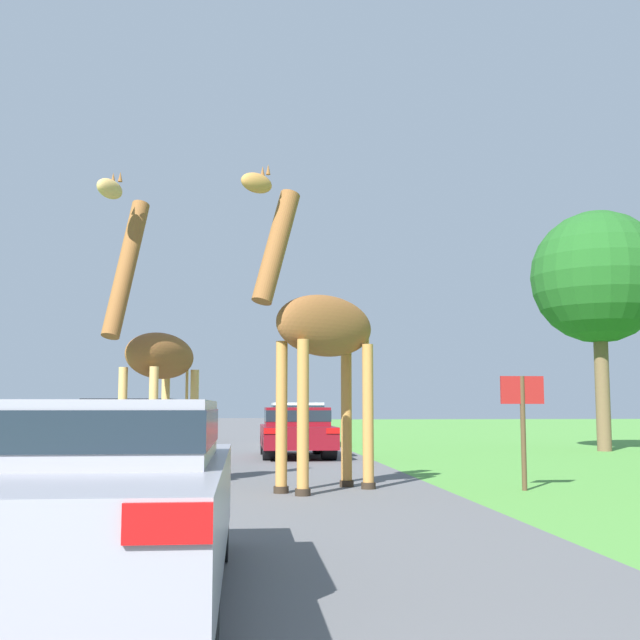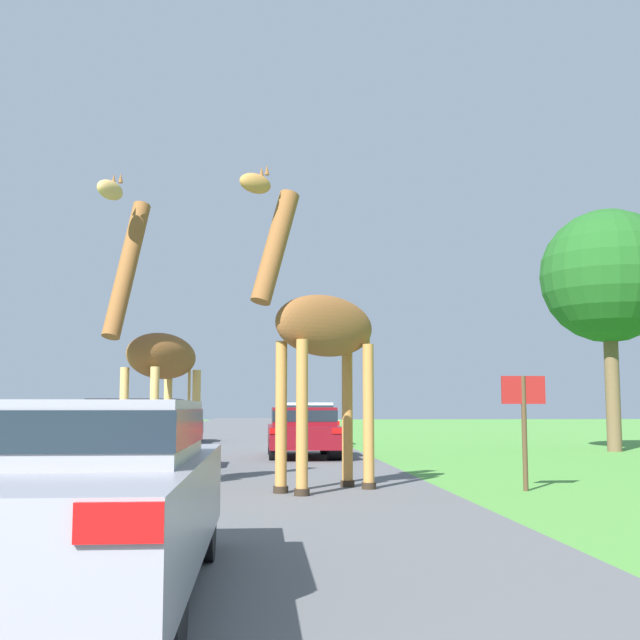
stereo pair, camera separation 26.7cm
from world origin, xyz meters
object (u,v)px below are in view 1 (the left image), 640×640
object	(u,v)px
giraffe_companion	(155,349)
car_queue_right	(296,430)
sign_post	(523,411)
car_verge_right	(131,432)
giraffe_near_road	(319,333)
car_far_ahead	(297,422)
car_lead_maroon	(77,493)
tree_left_edge	(598,278)
car_queue_left	(164,424)

from	to	relation	value
giraffe_companion	car_queue_right	bearing A→B (deg)	-83.32
sign_post	car_verge_right	bearing A→B (deg)	145.35
giraffe_companion	car_verge_right	world-z (taller)	giraffe_companion
giraffe_near_road	sign_post	bearing A→B (deg)	-130.03
giraffe_near_road	car_verge_right	xyz separation A→B (m)	(-3.49, 4.53, -1.68)
car_verge_right	car_far_ahead	bearing A→B (deg)	68.58
car_lead_maroon	car_queue_right	xyz separation A→B (m)	(2.50, 15.39, -0.04)
tree_left_edge	giraffe_companion	bearing A→B (deg)	-141.82
car_queue_right	car_queue_left	distance (m)	9.84
giraffe_companion	tree_left_edge	world-z (taller)	tree_left_edge
giraffe_near_road	giraffe_companion	bearing A→B (deg)	32.54
car_queue_left	sign_post	bearing A→B (deg)	-67.40
giraffe_companion	car_queue_right	size ratio (longest dim) A/B	1.23
car_queue_right	car_far_ahead	distance (m)	6.58
car_verge_right	giraffe_near_road	bearing A→B (deg)	-52.37
car_verge_right	car_queue_right	bearing A→B (deg)	47.27
car_queue_left	giraffe_companion	bearing A→B (deg)	-85.10
giraffe_near_road	car_queue_right	xyz separation A→B (m)	(0.21, 8.53, -1.77)
car_queue_left	tree_left_edge	size ratio (longest dim) A/B	0.57
giraffe_companion	car_far_ahead	xyz separation A→B (m)	(3.31, 14.15, -1.48)
car_queue_right	car_verge_right	world-z (taller)	car_verge_right
car_far_ahead	sign_post	xyz separation A→B (m)	(2.57, -15.20, 0.48)
giraffe_companion	car_queue_right	world-z (taller)	giraffe_companion
car_queue_right	tree_left_edge	distance (m)	10.42
giraffe_near_road	car_lead_maroon	world-z (taller)	giraffe_near_road
car_verge_right	giraffe_companion	bearing A→B (deg)	-76.90
giraffe_companion	car_lead_maroon	xyz separation A→B (m)	(0.36, -7.80, -1.52)
giraffe_companion	car_queue_left	world-z (taller)	giraffe_companion
car_queue_left	car_verge_right	distance (m)	12.87
giraffe_companion	sign_post	distance (m)	6.05
car_far_ahead	tree_left_edge	xyz separation A→B (m)	(8.77, -4.65, 4.39)
giraffe_companion	tree_left_edge	xyz separation A→B (m)	(12.08, 9.50, 2.90)
giraffe_near_road	car_far_ahead	size ratio (longest dim) A/B	1.12
car_far_ahead	giraffe_companion	bearing A→B (deg)	-103.15
sign_post	car_far_ahead	bearing A→B (deg)	99.59
car_queue_right	car_queue_left	xyz separation A→B (m)	(-4.27, 8.86, -0.03)
car_queue_right	car_queue_left	size ratio (longest dim) A/B	0.97
giraffe_near_road	car_verge_right	bearing A→B (deg)	-0.42
car_far_ahead	sign_post	bearing A→B (deg)	-80.41
car_queue_right	car_verge_right	size ratio (longest dim) A/B	0.97
giraffe_companion	car_lead_maroon	bearing A→B (deg)	119.95
giraffe_near_road	sign_post	xyz separation A→B (m)	(3.22, -0.11, -1.22)
giraffe_near_road	car_queue_left	world-z (taller)	giraffe_near_road
giraffe_near_road	car_verge_right	distance (m)	5.96
sign_post	tree_left_edge	bearing A→B (deg)	59.53
giraffe_near_road	car_verge_right	size ratio (longest dim) A/B	1.19
car_verge_right	tree_left_edge	size ratio (longest dim) A/B	0.58
car_lead_maroon	tree_left_edge	size ratio (longest dim) A/B	0.65
car_lead_maroon	car_verge_right	bearing A→B (deg)	95.98
car_lead_maroon	giraffe_companion	bearing A→B (deg)	92.63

